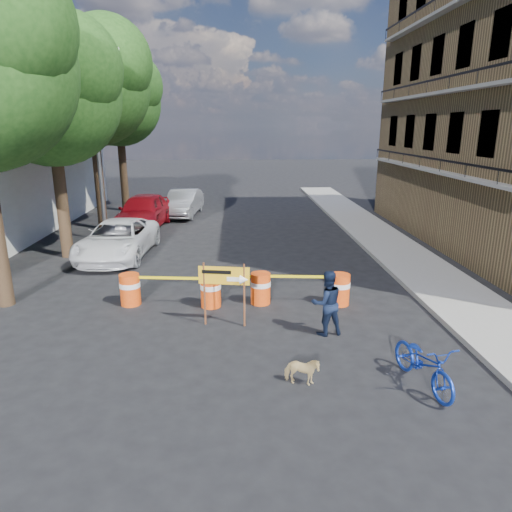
{
  "coord_description": "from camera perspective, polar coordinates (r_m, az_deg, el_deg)",
  "views": [
    {
      "loc": [
        -0.27,
        -10.42,
        4.9
      ],
      "look_at": [
        0.32,
        2.17,
        1.3
      ],
      "focal_mm": 32.0,
      "sensor_mm": 36.0,
      "label": 1
    }
  ],
  "objects": [
    {
      "name": "sedan_red",
      "position": [
        23.23,
        -13.93,
        5.45
      ],
      "size": [
        2.44,
        5.17,
        1.71
      ],
      "primitive_type": "imported",
      "rotation": [
        0.0,
        0.0,
        -0.09
      ],
      "color": "maroon",
      "rests_on": "ground"
    },
    {
      "name": "tree_far",
      "position": [
        28.21,
        -16.76,
        17.98
      ],
      "size": [
        5.04,
        4.8,
        8.84
      ],
      "color": "#332316",
      "rests_on": "ground"
    },
    {
      "name": "tree_mid_a",
      "position": [
        18.62,
        -24.24,
        18.03
      ],
      "size": [
        5.25,
        5.0,
        8.68
      ],
      "color": "#332316",
      "rests_on": "ground"
    },
    {
      "name": "barrel_mid_right",
      "position": [
        12.99,
        0.57,
        -3.98
      ],
      "size": [
        0.58,
        0.58,
        0.9
      ],
      "color": "#E63D0D",
      "rests_on": "ground"
    },
    {
      "name": "tree_mid_b",
      "position": [
        23.41,
        -19.86,
        19.51
      ],
      "size": [
        5.67,
        5.4,
        9.62
      ],
      "color": "#332316",
      "rests_on": "ground"
    },
    {
      "name": "ground",
      "position": [
        11.52,
        -1.08,
        -9.24
      ],
      "size": [
        120.0,
        120.0,
        0.0
      ],
      "primitive_type": "plane",
      "color": "black",
      "rests_on": "ground"
    },
    {
      "name": "sedan_silver",
      "position": [
        26.26,
        -9.04,
        6.6
      ],
      "size": [
        2.04,
        4.56,
        1.45
      ],
      "primitive_type": "imported",
      "rotation": [
        0.0,
        0.0,
        -0.12
      ],
      "color": "#B1B2B8",
      "rests_on": "ground"
    },
    {
      "name": "barrel_mid_left",
      "position": [
        12.84,
        -5.69,
        -4.32
      ],
      "size": [
        0.58,
        0.58,
        0.9
      ],
      "color": "#E63D0D",
      "rests_on": "ground"
    },
    {
      "name": "streetlamp",
      "position": [
        20.72,
        -19.09,
        13.65
      ],
      "size": [
        1.25,
        0.18,
        8.0
      ],
      "color": "gray",
      "rests_on": "ground"
    },
    {
      "name": "sidewalk_east",
      "position": [
        18.3,
        18.15,
        -0.16
      ],
      "size": [
        2.4,
        40.0,
        0.15
      ],
      "primitive_type": "cube",
      "color": "gray",
      "rests_on": "ground"
    },
    {
      "name": "barrel_far_left",
      "position": [
        13.39,
        -15.47,
        -3.97
      ],
      "size": [
        0.58,
        0.58,
        0.9
      ],
      "color": "#E63D0D",
      "rests_on": "ground"
    },
    {
      "name": "suv_white",
      "position": [
        18.36,
        -16.88,
        2.02
      ],
      "size": [
        2.61,
        5.16,
        1.4
      ],
      "primitive_type": "imported",
      "rotation": [
        0.0,
        0.0,
        -0.06
      ],
      "color": "white",
      "rests_on": "ground"
    },
    {
      "name": "bicycle",
      "position": [
        9.41,
        20.5,
        -9.99
      ],
      "size": [
        0.86,
        1.11,
        1.9
      ],
      "primitive_type": "imported",
      "rotation": [
        0.0,
        0.0,
        0.21
      ],
      "color": "#1536B2",
      "rests_on": "ground"
    },
    {
      "name": "pedestrian",
      "position": [
        11.14,
        8.84,
        -5.82
      ],
      "size": [
        0.89,
        0.76,
        1.61
      ],
      "primitive_type": "imported",
      "rotation": [
        0.0,
        0.0,
        3.35
      ],
      "color": "black",
      "rests_on": "ground"
    },
    {
      "name": "dog",
      "position": [
        9.21,
        5.74,
        -14.13
      ],
      "size": [
        0.76,
        0.48,
        0.59
      ],
      "primitive_type": "imported",
      "rotation": [
        0.0,
        0.0,
        1.32
      ],
      "color": "#D8BD7C",
      "rests_on": "ground"
    },
    {
      "name": "detour_sign",
      "position": [
        11.34,
        -3.27,
        -3.13
      ],
      "size": [
        1.28,
        0.34,
        1.65
      ],
      "rotation": [
        0.0,
        0.0,
        -0.15
      ],
      "color": "#592D19",
      "rests_on": "ground"
    },
    {
      "name": "barrel_far_right",
      "position": [
        13.13,
        10.42,
        -4.05
      ],
      "size": [
        0.58,
        0.58,
        0.9
      ],
      "color": "#E63D0D",
      "rests_on": "ground"
    }
  ]
}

